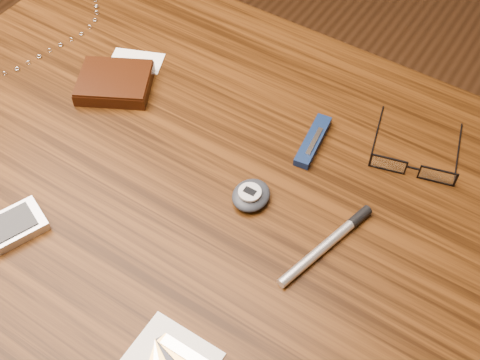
# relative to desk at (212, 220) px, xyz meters

# --- Properties ---
(desk) EXTENTS (1.00, 0.70, 0.75)m
(desk) POSITION_rel_desk_xyz_m (0.00, 0.00, 0.00)
(desk) COLOR #361B08
(desk) RESTS_ON ground
(wallet_and_card) EXTENTS (0.14, 0.17, 0.02)m
(wallet_and_card) POSITION_rel_desk_xyz_m (-0.22, 0.07, 0.11)
(wallet_and_card) COLOR black
(wallet_and_card) RESTS_ON desk
(eyeglasses) EXTENTS (0.14, 0.14, 0.03)m
(eyeglasses) POSITION_rel_desk_xyz_m (0.22, 0.16, 0.11)
(eyeglasses) COLOR black
(eyeglasses) RESTS_ON desk
(pda_phone) EXTENTS (0.09, 0.11, 0.01)m
(pda_phone) POSITION_rel_desk_xyz_m (-0.16, -0.21, 0.11)
(pda_phone) COLOR #B7B7BC
(pda_phone) RESTS_ON desk
(pedometer) EXTENTS (0.05, 0.06, 0.02)m
(pedometer) POSITION_rel_desk_xyz_m (0.07, 0.00, 0.11)
(pedometer) COLOR #20232A
(pedometer) RESTS_ON desk
(pocket_knife) EXTENTS (0.04, 0.10, 0.01)m
(pocket_knife) POSITION_rel_desk_xyz_m (0.09, 0.13, 0.11)
(pocket_knife) COLOR #0A1735
(pocket_knife) RESTS_ON desk
(silver_pen) EXTENTS (0.05, 0.16, 0.01)m
(silver_pen) POSITION_rel_desk_xyz_m (0.19, 0.00, 0.11)
(silver_pen) COLOR silver
(silver_pen) RESTS_ON desk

